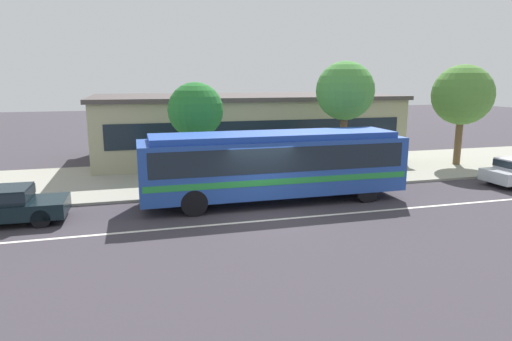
{
  "coord_description": "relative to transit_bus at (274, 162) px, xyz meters",
  "views": [
    {
      "loc": [
        -4.55,
        -15.52,
        5.02
      ],
      "look_at": [
        0.19,
        1.82,
        1.3
      ],
      "focal_mm": 31.29,
      "sensor_mm": 36.0,
      "label": 1
    }
  ],
  "objects": [
    {
      "name": "station_building",
      "position": [
        1.42,
        11.09,
        0.33
      ],
      "size": [
        18.71,
        9.28,
        3.99
      ],
      "color": "tan",
      "rests_on": "ground_plane"
    },
    {
      "name": "street_tree_far_end",
      "position": [
        12.56,
        4.48,
        2.41
      ],
      "size": [
        3.39,
        3.39,
        5.69
      ],
      "color": "brown",
      "rests_on": "sidewalk_slab"
    },
    {
      "name": "transit_bus",
      "position": [
        0.0,
        0.0,
        0.0
      ],
      "size": [
        10.82,
        2.57,
        2.87
      ],
      "color": "#2449A0",
      "rests_on": "ground_plane"
    },
    {
      "name": "ground_plane",
      "position": [
        -0.9,
        -1.55,
        -1.67
      ],
      "size": [
        120.0,
        120.0,
        0.0
      ],
      "primitive_type": "plane",
      "color": "#3A353D"
    },
    {
      "name": "lane_stripe_center",
      "position": [
        -0.9,
        -2.35,
        -1.67
      ],
      "size": [
        56.0,
        0.16,
        0.01
      ],
      "primitive_type": "cube",
      "color": "silver",
      "rests_on": "ground_plane"
    },
    {
      "name": "street_tree_near_stop",
      "position": [
        -2.69,
        3.57,
        1.89
      ],
      "size": [
        2.56,
        2.56,
        4.75
      ],
      "color": "brown",
      "rests_on": "sidewalk_slab"
    },
    {
      "name": "pedestrian_waiting_near_sign",
      "position": [
        4.44,
        2.31,
        -0.56
      ],
      "size": [
        0.47,
        0.47,
        1.69
      ],
      "color": "#736C58",
      "rests_on": "sidewalk_slab"
    },
    {
      "name": "street_tree_mid_block",
      "position": [
        4.8,
        3.56,
        2.7
      ],
      "size": [
        2.93,
        2.93,
        5.76
      ],
      "color": "brown",
      "rests_on": "sidewalk_slab"
    },
    {
      "name": "bus_stop_sign",
      "position": [
        4.83,
        1.94,
        0.06
      ],
      "size": [
        0.15,
        0.44,
        2.52
      ],
      "color": "gray",
      "rests_on": "sidewalk_slab"
    },
    {
      "name": "sidewalk_slab",
      "position": [
        -0.9,
        5.35,
        -1.61
      ],
      "size": [
        60.0,
        8.0,
        0.12
      ],
      "primitive_type": "cube",
      "color": "gray",
      "rests_on": "ground_plane"
    }
  ]
}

